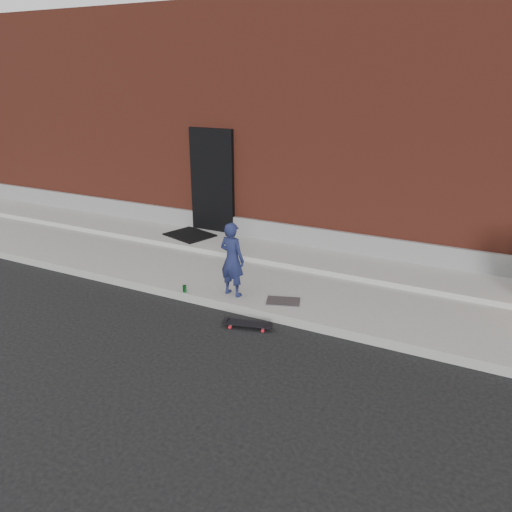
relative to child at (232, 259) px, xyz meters
The scene contains 9 objects.
ground 1.06m from the child, 27.75° to the right, with size 80.00×80.00×0.00m, color black.
sidewalk 1.50m from the child, 61.28° to the left, with size 20.00×3.00×0.15m, color gray.
apron 2.24m from the child, 72.83° to the left, with size 20.00×1.20×0.10m, color gray.
building 6.91m from the child, 84.53° to the left, with size 20.00×8.10×5.00m.
child is the anchor object (origin of this frame).
skateboard 1.16m from the child, 46.73° to the right, with size 0.75×0.36×0.08m.
soda_can 0.99m from the child, 159.56° to the right, with size 0.07×0.07×0.12m, color #18792C.
doormat 3.12m from the child, 137.27° to the left, with size 0.96×0.78×0.03m, color black.
utility_plate 1.07m from the child, ahead, with size 0.53×0.34×0.02m, color #505155.
Camera 1 is at (3.13, -6.25, 3.63)m, focal length 35.00 mm.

